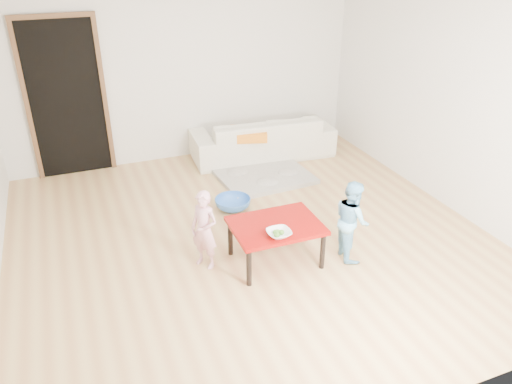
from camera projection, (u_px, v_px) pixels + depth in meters
floor at (249, 237)px, 5.46m from camera, size 5.00×5.00×0.01m
back_wall at (184, 68)px, 6.93m from camera, size 5.00×0.02×2.60m
right_wall at (453, 97)px, 5.69m from camera, size 0.02×5.00×2.60m
doorway at (66, 100)px, 6.51m from camera, size 1.02×0.08×2.11m
sofa at (262, 137)px, 7.35m from camera, size 2.11×0.95×0.60m
cushion at (248, 134)px, 7.00m from camera, size 0.59×0.56×0.13m
red_table at (275, 243)px, 4.97m from camera, size 0.88×0.66×0.43m
bowl at (279, 233)px, 4.66m from camera, size 0.23×0.23×0.06m
broccoli at (279, 233)px, 4.66m from camera, size 0.12×0.12×0.06m
child_pink at (204, 230)px, 4.82m from camera, size 0.33×0.35×0.81m
child_blue at (352, 220)px, 4.96m from camera, size 0.38×0.46×0.84m
basin at (233, 204)px, 6.00m from camera, size 0.43×0.43×0.13m
blanket at (264, 176)px, 6.79m from camera, size 1.25×1.06×0.06m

